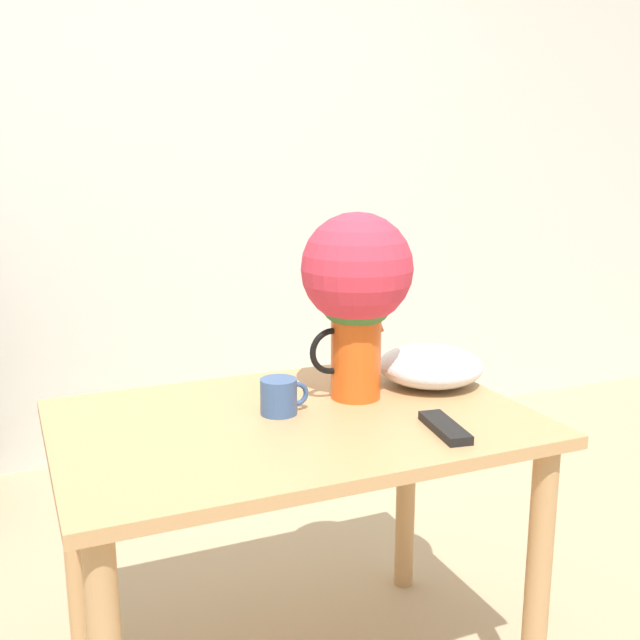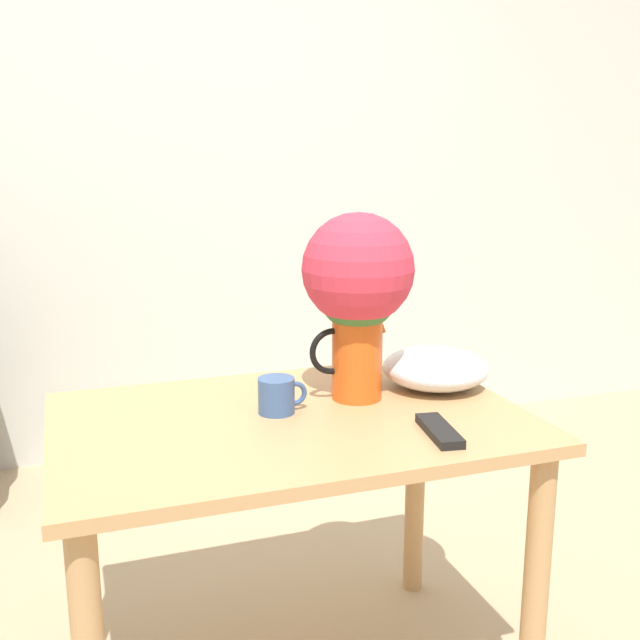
{
  "view_description": "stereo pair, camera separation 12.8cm",
  "coord_description": "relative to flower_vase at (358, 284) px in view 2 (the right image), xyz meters",
  "views": [
    {
      "loc": [
        -0.67,
        -1.49,
        1.36
      ],
      "look_at": [
        0.04,
        0.15,
        0.96
      ],
      "focal_mm": 42.0,
      "sensor_mm": 36.0,
      "label": 1
    },
    {
      "loc": [
        -0.55,
        -1.54,
        1.36
      ],
      "look_at": [
        0.04,
        0.15,
        0.96
      ],
      "focal_mm": 42.0,
      "sensor_mm": 36.0,
      "label": 2
    }
  ],
  "objects": [
    {
      "name": "remote_control",
      "position": [
        0.08,
        -0.3,
        -0.29
      ],
      "size": [
        0.08,
        0.19,
        0.02
      ],
      "color": "black",
      "rests_on": "table"
    },
    {
      "name": "white_bowl",
      "position": [
        0.23,
        0.02,
        -0.24
      ],
      "size": [
        0.28,
        0.28,
        0.1
      ],
      "color": "silver",
      "rests_on": "table"
    },
    {
      "name": "coffee_mug",
      "position": [
        -0.22,
        -0.04,
        -0.25
      ],
      "size": [
        0.12,
        0.09,
        0.09
      ],
      "color": "#385689",
      "rests_on": "table"
    },
    {
      "name": "flower_vase",
      "position": [
        0.0,
        0.0,
        0.0
      ],
      "size": [
        0.28,
        0.28,
        0.47
      ],
      "color": "#E05619",
      "rests_on": "table"
    },
    {
      "name": "table",
      "position": [
        -0.2,
        -0.07,
        -0.42
      ],
      "size": [
        1.11,
        0.75,
        0.74
      ],
      "color": "tan",
      "rests_on": "ground_plane"
    },
    {
      "name": "wall_back",
      "position": [
        -0.13,
        1.67,
        0.26
      ],
      "size": [
        8.0,
        0.05,
        2.6
      ],
      "color": "silver",
      "rests_on": "ground_plane"
    }
  ]
}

